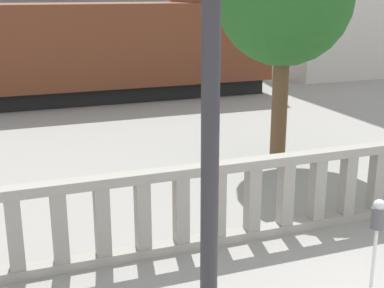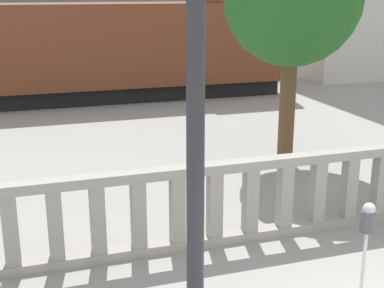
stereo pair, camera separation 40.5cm
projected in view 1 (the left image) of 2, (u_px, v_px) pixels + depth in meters
name	position (u px, v px, depth m)	size (l,w,h in m)	color
balustrade	(286.00, 194.00, 8.32)	(13.73, 0.24, 1.28)	#9E998E
lamppost	(211.00, 83.00, 5.27)	(0.42, 0.42, 5.21)	#2D2D33
parking_meter	(377.00, 225.00, 5.89)	(0.16, 0.16, 1.51)	silver
train_far	(8.00, 24.00, 31.99)	(25.75, 3.01, 3.87)	black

